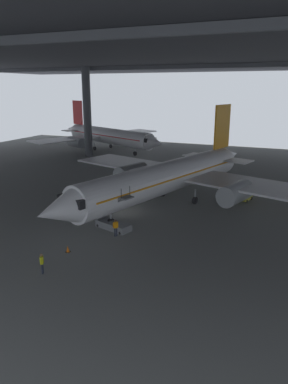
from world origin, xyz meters
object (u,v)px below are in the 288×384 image
object	(u,v)px
boarding_stairs	(114,222)
airplane_main	(169,177)
airplane_distant	(108,136)
crew_worker_by_stairs	(116,227)
crew_worker_near_nose	(42,262)
traffic_cone_orange	(68,249)
baggage_tug	(245,197)

from	to	relation	value
boarding_stairs	airplane_main	bearing A→B (deg)	76.03
boarding_stairs	airplane_distant	bearing A→B (deg)	118.88
crew_worker_by_stairs	airplane_distant	xyz separation A→B (m)	(-24.30, 43.81, 2.35)
airplane_main	boarding_stairs	world-z (taller)	airplane_main
crew_worker_by_stairs	crew_worker_near_nose	bearing A→B (deg)	-102.49
traffic_cone_orange	crew_worker_by_stairs	bearing A→B (deg)	64.59
crew_worker_near_nose	traffic_cone_orange	xyz separation A→B (m)	(-0.34, 3.91, -0.66)
traffic_cone_orange	baggage_tug	size ratio (longest dim) A/B	0.25
airplane_main	crew_worker_by_stairs	distance (m)	11.91
airplane_distant	traffic_cone_orange	size ratio (longest dim) A/B	53.88
crew_worker_near_nose	traffic_cone_orange	distance (m)	3.98
crew_worker_near_nose	baggage_tug	distance (m)	27.78
boarding_stairs	crew_worker_near_nose	world-z (taller)	boarding_stairs
airplane_main	airplane_distant	size ratio (longest dim) A/B	1.11
airplane_main	traffic_cone_orange	size ratio (longest dim) A/B	60.07
airplane_distant	traffic_cone_orange	bearing A→B (deg)	-65.58
airplane_main	crew_worker_near_nose	size ratio (longest dim) A/B	21.65
crew_worker_near_nose	airplane_distant	world-z (taller)	airplane_distant
airplane_main	baggage_tug	distance (m)	10.25
boarding_stairs	crew_worker_by_stairs	size ratio (longest dim) A/B	2.74
boarding_stairs	crew_worker_near_nose	size ratio (longest dim) A/B	2.80
traffic_cone_orange	airplane_main	bearing A→B (deg)	77.28
crew_worker_by_stairs	traffic_cone_orange	distance (m)	5.30
boarding_stairs	baggage_tug	distance (m)	18.44
airplane_distant	boarding_stairs	bearing A→B (deg)	-61.12
airplane_distant	traffic_cone_orange	distance (m)	53.42
crew_worker_near_nose	crew_worker_by_stairs	size ratio (longest dim) A/B	0.98
traffic_cone_orange	baggage_tug	distance (m)	24.46
airplane_main	crew_worker_by_stairs	xyz separation A→B (m)	(-1.42, -11.56, -2.49)
boarding_stairs	airplane_distant	xyz separation A→B (m)	(-23.26, 42.17, 2.59)
airplane_main	traffic_cone_orange	bearing A→B (deg)	-102.72
boarding_stairs	traffic_cone_orange	xyz separation A→B (m)	(-1.21, -6.39, -0.44)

